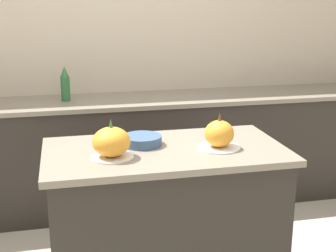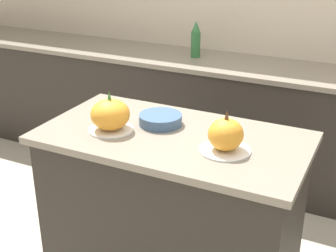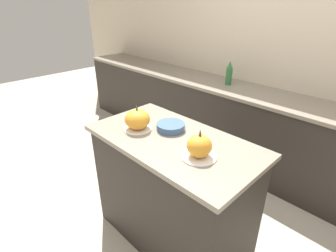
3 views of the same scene
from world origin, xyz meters
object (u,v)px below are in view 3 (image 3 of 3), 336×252
(pumpkin_cake_left, at_px, (137,120))
(mixing_bowl, at_px, (171,127))
(pumpkin_cake_right, at_px, (199,147))
(bottle_tall, at_px, (229,73))

(pumpkin_cake_left, height_order, mixing_bowl, pumpkin_cake_left)
(pumpkin_cake_right, bearing_deg, pumpkin_cake_left, -177.15)
(pumpkin_cake_left, distance_m, mixing_bowl, 0.25)
(pumpkin_cake_left, relative_size, mixing_bowl, 1.03)
(mixing_bowl, bearing_deg, bottle_tall, 105.90)
(pumpkin_cake_left, xyz_separation_m, pumpkin_cake_right, (0.57, 0.03, -0.01))
(pumpkin_cake_right, height_order, bottle_tall, bottle_tall)
(pumpkin_cake_right, relative_size, bottle_tall, 0.83)
(mixing_bowl, bearing_deg, pumpkin_cake_right, -20.02)
(pumpkin_cake_right, relative_size, mixing_bowl, 1.07)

